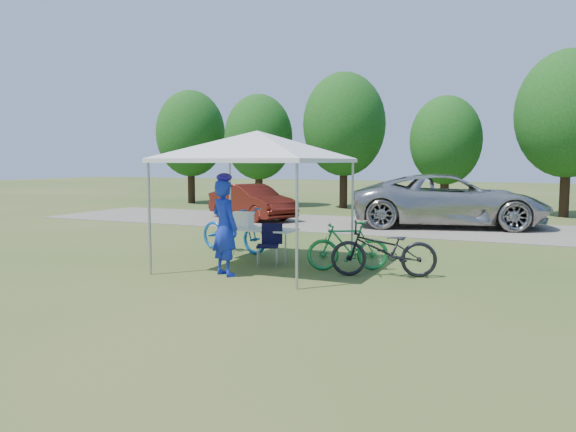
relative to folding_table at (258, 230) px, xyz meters
The scene contains 14 objects.
ground 1.08m from the folding_table, 63.33° to the right, with size 100.00×100.00×0.00m, color #2D5119.
gravel_strip 7.26m from the folding_table, 86.90° to the left, with size 24.00×5.00×0.02m, color gray.
canopy 2.19m from the folding_table, 63.33° to the right, with size 4.53×4.53×3.00m.
treeline 13.58m from the folding_table, 89.59° to the left, with size 24.89×4.28×6.30m.
folding_table is the anchor object (origin of this frame).
folding_chair 0.68m from the folding_table, 42.09° to the right, with size 0.56×0.59×0.85m.
cooler 0.45m from the folding_table, behind, with size 0.47×0.32×0.34m.
ice_cream_cup 0.35m from the folding_table, ahead, with size 0.07×0.07×0.05m, color yellow.
cyclist 1.79m from the folding_table, 83.37° to the right, with size 0.66×0.43×1.80m, color #162CBA.
bike_blue 1.26m from the folding_table, 144.26° to the left, with size 0.70×1.99×1.05m, color #145BAF.
bike_green 2.19m from the folding_table, ahead, with size 0.45×1.59×0.96m, color #1C7F39.
bike_dark 3.02m from the folding_table, 12.85° to the right, with size 0.68×1.94×1.02m, color black.
minivan 8.42m from the folding_table, 70.04° to the left, with size 2.83×6.13×1.70m, color #ADADA8.
sedan 8.36m from the folding_table, 118.92° to the left, with size 1.34×3.85×1.27m, color #57170E.
Camera 1 is at (5.13, -9.94, 2.13)m, focal length 35.00 mm.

